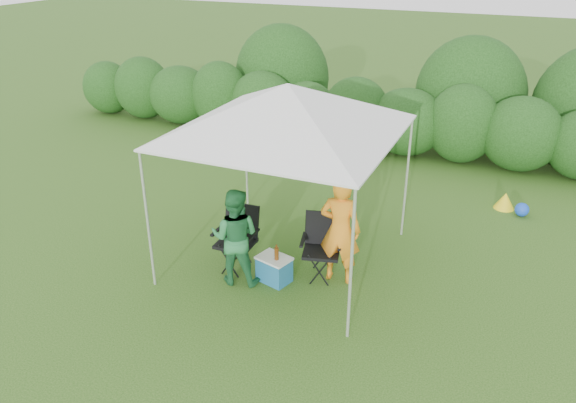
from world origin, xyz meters
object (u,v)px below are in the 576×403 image
at_px(chair_right, 322,242).
at_px(woman, 235,237).
at_px(canopy, 288,109).
at_px(man, 340,230).
at_px(cooler, 274,269).
at_px(chair_left, 238,233).

bearing_deg(chair_right, woman, -162.11).
height_order(canopy, man, canopy).
distance_m(chair_right, cooler, 0.82).
bearing_deg(chair_left, cooler, -16.98).
bearing_deg(man, canopy, -19.63).
relative_size(canopy, man, 1.86).
bearing_deg(woman, chair_left, -80.18).
bearing_deg(woman, man, -168.45).
height_order(chair_right, cooler, chair_right).
bearing_deg(chair_right, canopy, 146.95).
height_order(chair_left, man, man).
distance_m(woman, cooler, 0.78).
distance_m(canopy, woman, 1.99).
height_order(woman, cooler, woman).
bearing_deg(woman, cooler, -170.97).
xyz_separation_m(canopy, chair_left, (-0.61, -0.51, -1.90)).
bearing_deg(canopy, cooler, -83.02).
height_order(canopy, chair_left, canopy).
bearing_deg(chair_left, chair_right, 11.04).
height_order(canopy, woman, canopy).
relative_size(woman, cooler, 2.66).
xyz_separation_m(chair_right, man, (0.29, -0.05, 0.28)).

